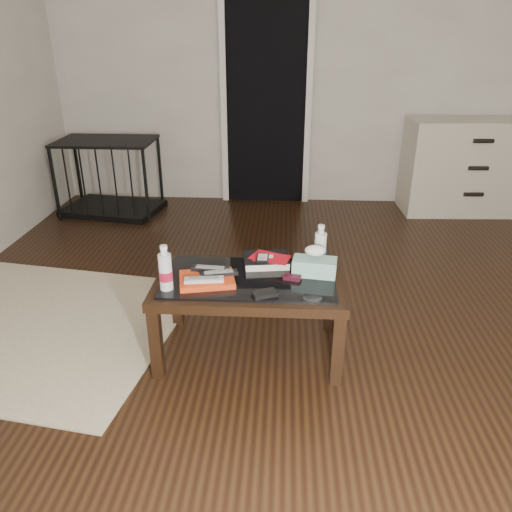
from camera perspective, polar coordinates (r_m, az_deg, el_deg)
The scene contains 19 objects.
ground at distance 3.13m, azimuth 6.52°, elevation -7.77°, with size 5.00×5.00×0.00m, color black.
room_shell at distance 2.65m, azimuth 8.31°, elevation 23.36°, with size 5.00×5.00×5.00m.
doorway at distance 5.16m, azimuth 1.16°, elevation 17.35°, with size 0.90×0.08×2.07m.
coffee_table at distance 2.68m, azimuth -0.76°, elevation -3.67°, with size 1.00×0.60×0.46m.
rug at distance 3.46m, azimuth -26.10°, elevation -6.85°, with size 2.00×1.50×0.01m, color beige.
dresser at distance 5.33m, azimuth 23.08°, elevation 9.38°, with size 1.22×0.56×0.90m.
pet_crate at distance 5.15m, azimuth -16.20°, elevation 7.37°, with size 0.99×0.75×0.71m.
magazines at distance 2.60m, azimuth -5.63°, elevation -2.70°, with size 0.28×0.21×0.03m, color red.
remote_silver at distance 2.55m, azimuth -5.95°, elevation -2.68°, with size 0.20×0.05×0.02m, color #BCBDC1.
remote_black_front at distance 2.61m, azimuth -4.29°, elevation -1.97°, with size 0.20×0.05×0.02m, color black.
remote_black_back at distance 2.66m, azimuth -5.28°, elevation -1.44°, with size 0.20×0.05×0.02m, color black.
textbook at distance 2.79m, azimuth 1.17°, elevation -0.47°, with size 0.25×0.20×0.05m, color black.
dvd_mailers at distance 2.77m, azimuth 1.45°, elevation -0.09°, with size 0.19×0.14×0.01m, color red.
ipod at distance 2.72m, azimuth 0.76°, elevation -0.24°, with size 0.06×0.10×0.02m, color black.
flip_phone at distance 2.63m, azimuth 4.16°, elevation -2.47°, with size 0.09×0.05×0.02m, color black.
wallet at distance 2.47m, azimuth 1.00°, elevation -4.32°, with size 0.12×0.07×0.02m, color black.
water_bottle_left at distance 2.52m, azimuth -10.33°, elevation -1.31°, with size 0.07×0.07×0.24m, color silver.
water_bottle_right at distance 2.76m, azimuth 7.36°, elevation 1.22°, with size 0.07×0.07×0.24m, color silver.
tissue_box at distance 2.68m, azimuth 6.70°, elevation -1.22°, with size 0.23×0.12×0.09m, color #238374.
Camera 1 is at (-0.19, -2.65, 1.66)m, focal length 35.00 mm.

